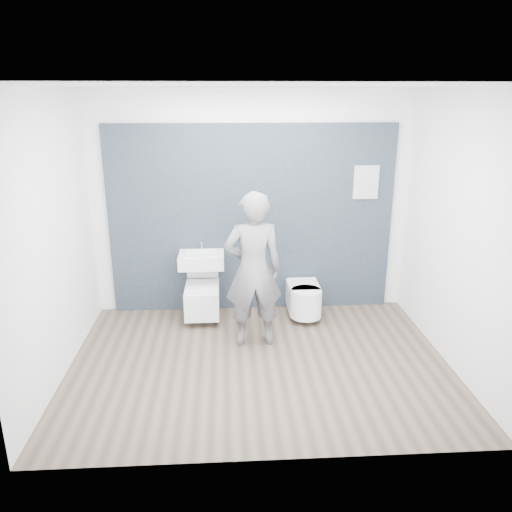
{
  "coord_description": "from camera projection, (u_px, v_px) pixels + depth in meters",
  "views": [
    {
      "loc": [
        -0.33,
        -4.7,
        2.72
      ],
      "look_at": [
        0.0,
        0.6,
        1.0
      ],
      "focal_mm": 35.0,
      "sensor_mm": 36.0,
      "label": 1
    }
  ],
  "objects": [
    {
      "name": "visitor",
      "position": [
        253.0,
        270.0,
        5.48
      ],
      "size": [
        0.67,
        0.47,
        1.77
      ],
      "primitive_type": "imported",
      "rotation": [
        0.0,
        0.0,
        3.21
      ],
      "color": "#5E5E63",
      "rests_on": "ground"
    },
    {
      "name": "washbasin",
      "position": [
        201.0,
        260.0,
        6.22
      ],
      "size": [
        0.56,
        0.42,
        0.42
      ],
      "color": "white",
      "rests_on": "ground"
    },
    {
      "name": "ground",
      "position": [
        259.0,
        362.0,
        5.33
      ],
      "size": [
        4.0,
        4.0,
        0.0
      ],
      "primitive_type": "plane",
      "color": "brown",
      "rests_on": "ground"
    },
    {
      "name": "room_shell",
      "position": [
        260.0,
        202.0,
        4.79
      ],
      "size": [
        4.0,
        4.0,
        4.0
      ],
      "color": "white",
      "rests_on": "ground"
    },
    {
      "name": "tile_wall",
      "position": [
        252.0,
        307.0,
        6.72
      ],
      "size": [
        3.6,
        0.06,
        2.4
      ],
      "primitive_type": "cube",
      "color": "black",
      "rests_on": "ground"
    },
    {
      "name": "toilet_square",
      "position": [
        202.0,
        297.0,
        6.28
      ],
      "size": [
        0.42,
        0.61,
        0.81
      ],
      "color": "white",
      "rests_on": "ground"
    },
    {
      "name": "toilet_rounded",
      "position": [
        304.0,
        299.0,
        6.33
      ],
      "size": [
        0.4,
        0.67,
        0.36
      ],
      "color": "white",
      "rests_on": "ground"
    },
    {
      "name": "info_placard",
      "position": [
        358.0,
        305.0,
        6.76
      ],
      "size": [
        0.31,
        0.03,
        0.42
      ],
      "primitive_type": "cube",
      "color": "white",
      "rests_on": "ground"
    }
  ]
}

